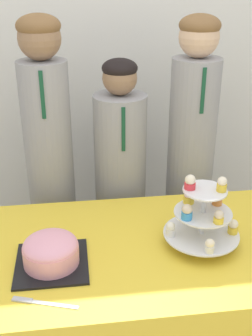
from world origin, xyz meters
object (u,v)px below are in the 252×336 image
object	(u,v)px
student_2	(190,168)
cake_knife	(34,302)
round_cake	(51,251)
student_1	(120,193)
student_0	(51,174)
cupcake_stand	(202,215)

from	to	relation	value
student_2	cake_knife	bearing A→B (deg)	-131.46
round_cake	cake_knife	distance (m)	0.21
student_1	student_0	bearing A→B (deg)	180.00
student_0	student_2	world-z (taller)	student_0
round_cake	student_0	world-z (taller)	student_0
student_0	cupcake_stand	bearing A→B (deg)	-45.25
round_cake	student_0	size ratio (longest dim) A/B	0.17
cupcake_stand	student_0	distance (m)	0.88
cake_knife	cupcake_stand	world-z (taller)	cupcake_stand
cake_knife	student_2	distance (m)	1.18
round_cake	student_2	size ratio (longest dim) A/B	0.17
round_cake	cake_knife	xyz separation A→B (m)	(-0.05, -0.20, -0.06)
cupcake_stand	cake_knife	bearing A→B (deg)	-158.54
student_1	cake_knife	bearing A→B (deg)	-114.25
cake_knife	student_0	xyz separation A→B (m)	(0.03, 0.88, 0.05)
student_0	student_2	bearing A→B (deg)	0.00
cake_knife	student_2	world-z (taller)	student_2
cake_knife	student_0	distance (m)	0.88
cake_knife	student_1	world-z (taller)	student_1
round_cake	student_1	world-z (taller)	student_1
round_cake	student_0	distance (m)	0.69
round_cake	student_0	xyz separation A→B (m)	(-0.02, 0.68, -0.01)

